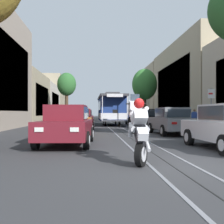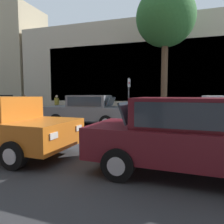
% 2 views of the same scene
% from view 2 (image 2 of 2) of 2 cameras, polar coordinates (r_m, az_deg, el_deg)
% --- Properties ---
extents(parked_car_maroon_near_left, '(2.15, 4.42, 1.58)m').
position_cam_2_polar(parked_car_maroon_near_left, '(4.60, 20.84, -6.12)').
color(parked_car_maroon_near_left, maroon).
rests_on(parked_car_maroon_near_left, ground).
extents(parked_car_grey_second_right, '(2.12, 4.41, 1.58)m').
position_cam_2_polar(parked_car_grey_second_right, '(11.19, -6.69, 0.56)').
color(parked_car_grey_second_right, slate).
rests_on(parked_car_grey_second_right, ground).
extents(street_tree_kerb_right_near, '(3.90, 3.38, 7.68)m').
position_cam_2_polar(street_tree_kerb_right_near, '(13.53, 14.45, 23.52)').
color(street_tree_kerb_right_near, brown).
rests_on(street_tree_kerb_right_near, ground).
extents(pedestrian_on_left_pavement, '(0.55, 0.30, 1.60)m').
position_cam_2_polar(pedestrian_on_left_pavement, '(19.10, -22.84, 2.35)').
color(pedestrian_on_left_pavement, black).
rests_on(pedestrian_on_left_pavement, ground).
extents(pedestrian_on_right_pavement, '(0.55, 0.24, 1.55)m').
position_cam_2_polar(pedestrian_on_right_pavement, '(17.60, -14.89, 2.28)').
color(pedestrian_on_right_pavement, '#4C4233').
rests_on(pedestrian_on_right_pavement, ground).
extents(fire_hydrant, '(0.40, 0.22, 0.84)m').
position_cam_2_polar(fire_hydrant, '(12.57, -0.96, -0.63)').
color(fire_hydrant, red).
rests_on(fire_hydrant, ground).
extents(street_sign_post, '(0.36, 0.09, 2.58)m').
position_cam_2_polar(street_sign_post, '(12.06, 4.62, 4.76)').
color(street_sign_post, slate).
rests_on(street_sign_post, ground).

